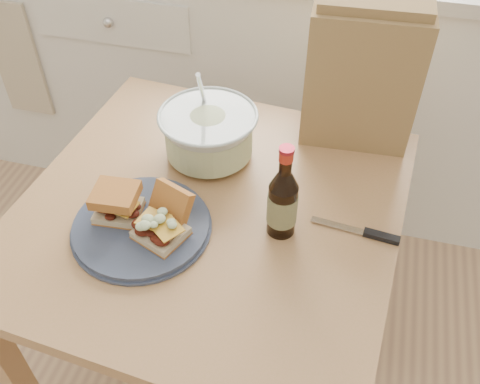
% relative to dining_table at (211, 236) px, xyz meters
% --- Properties ---
extents(cabinet_run, '(2.50, 0.64, 0.94)m').
position_rel_dining_table_xyz_m(cabinet_run, '(-0.05, 0.98, -0.13)').
color(cabinet_run, white).
rests_on(cabinet_run, ground).
extents(dining_table, '(0.91, 0.91, 0.70)m').
position_rel_dining_table_xyz_m(dining_table, '(0.00, 0.00, 0.00)').
color(dining_table, tan).
rests_on(dining_table, ground).
extents(plate, '(0.29, 0.29, 0.02)m').
position_rel_dining_table_xyz_m(plate, '(-0.12, -0.10, 0.11)').
color(plate, '#3A455E').
rests_on(plate, dining_table).
extents(sandwich_left, '(0.10, 0.09, 0.07)m').
position_rel_dining_table_xyz_m(sandwich_left, '(-0.18, -0.09, 0.16)').
color(sandwich_left, beige).
rests_on(sandwich_left, plate).
extents(sandwich_right, '(0.12, 0.16, 0.08)m').
position_rel_dining_table_xyz_m(sandwich_right, '(-0.06, -0.11, 0.15)').
color(sandwich_right, beige).
rests_on(sandwich_right, plate).
extents(coleslaw_bowl, '(0.24, 0.24, 0.24)m').
position_rel_dining_table_xyz_m(coleslaw_bowl, '(-0.05, 0.17, 0.16)').
color(coleslaw_bowl, silver).
rests_on(coleslaw_bowl, dining_table).
extents(beer_bottle, '(0.06, 0.06, 0.23)m').
position_rel_dining_table_xyz_m(beer_bottle, '(0.17, -0.03, 0.19)').
color(beer_bottle, black).
rests_on(beer_bottle, dining_table).
extents(knife, '(0.19, 0.04, 0.01)m').
position_rel_dining_table_xyz_m(knife, '(0.36, 0.00, 0.11)').
color(knife, silver).
rests_on(knife, dining_table).
extents(paper_bag, '(0.27, 0.19, 0.35)m').
position_rel_dining_table_xyz_m(paper_bag, '(0.28, 0.36, 0.28)').
color(paper_bag, olive).
rests_on(paper_bag, dining_table).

